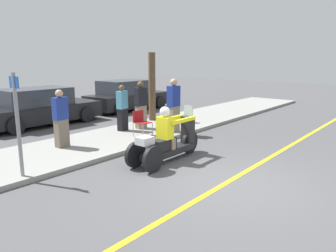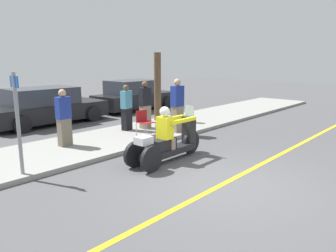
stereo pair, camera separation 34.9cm
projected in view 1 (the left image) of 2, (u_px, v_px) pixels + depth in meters
The scene contains 13 objects.
ground_plane at pixel (227, 183), 6.95m from camera, with size 60.00×60.00×0.00m, color #4C4C4F.
lane_stripe at pixel (235, 178), 7.24m from camera, with size 24.00×0.12×0.01m.
sidewalk_strip at pixel (91, 145), 9.79m from camera, with size 28.00×2.80×0.12m.
motorcycle_trike at pixel (168, 142), 8.32m from camera, with size 2.48×0.66×1.43m.
spectator_by_tree at pixel (61, 120), 9.17m from camera, with size 0.40×0.25×1.63m.
spectator_far_back at pixel (174, 106), 11.09m from camera, with size 0.43×0.26×1.81m.
spectator_end_of_line at pixel (141, 106), 11.64m from camera, with size 0.42×0.28×1.68m.
spectator_near_curb at pixel (122, 109), 11.30m from camera, with size 0.41×0.28×1.59m.
folding_chair_curbside at pixel (141, 121), 10.56m from camera, with size 0.50×0.50×0.82m.
parked_car_lot_far at pixel (39, 108), 12.85m from camera, with size 4.61×2.12×1.47m.
parked_car_lot_right at pixel (127, 96), 16.66m from camera, with size 4.35×2.09×1.51m.
tree_trunk at pixel (152, 87), 13.11m from camera, with size 0.28×0.28×2.70m.
street_sign at pixel (18, 121), 6.78m from camera, with size 0.08×0.36×2.20m.
Camera 1 is at (-5.87, -3.18, 2.60)m, focal length 35.00 mm.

